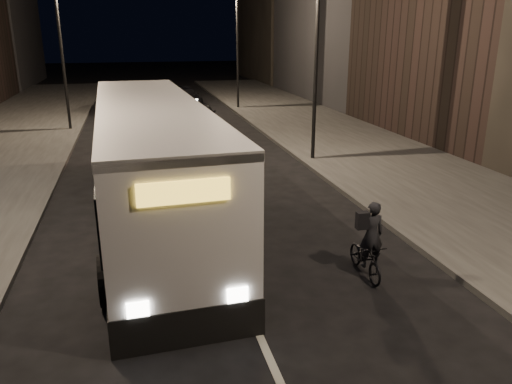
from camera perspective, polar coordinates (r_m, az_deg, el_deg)
ground at (r=10.24m, az=-0.16°, el=-14.90°), size 180.00×180.00×0.00m
sidewalk_right at (r=25.31m, az=11.10°, el=5.12°), size 7.00×70.00×0.16m
streetlight_right_mid at (r=21.65m, az=6.28°, el=17.34°), size 1.20×0.44×8.12m
streetlight_right_far at (r=37.10m, az=-2.57°, el=17.63°), size 1.20×0.44×8.12m
streetlight_left_far at (r=30.53m, az=-21.00°, el=16.46°), size 1.20×0.44×8.12m
city_bus at (r=15.05m, az=-11.86°, el=3.78°), size 3.61×13.55×3.62m
cyclist_on_bicycle at (r=12.04m, az=12.60°, el=-6.62°), size 0.61×1.67×1.91m
car_near at (r=31.14m, az=-6.31°, el=8.85°), size 1.97×4.17×1.38m
car_mid at (r=38.30m, az=-16.39°, el=10.02°), size 2.04×4.68×1.50m
car_far at (r=39.97m, az=-7.99°, el=10.73°), size 2.36×4.68×1.30m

